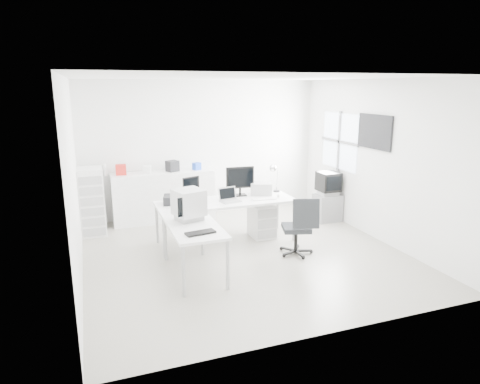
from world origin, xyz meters
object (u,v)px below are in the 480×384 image
object	(u,v)px
sideboard	(164,196)
side_desk	(194,249)
office_chair	(296,225)
laptop	(230,196)
main_desk	(226,221)
drawer_pedestal	(262,220)
filing_cabinet	(92,202)
inkjet_printer	(176,200)
laser_printer	(261,188)
lcd_monitor_small	(191,189)
crt_monitor	(189,206)
lcd_monitor_large	(240,181)
crt_tv	(328,184)
tv_cabinet	(327,207)

from	to	relation	value
sideboard	side_desk	bearing A→B (deg)	-90.96
office_chair	laptop	bearing A→B (deg)	153.04
main_desk	drawer_pedestal	world-z (taller)	main_desk
main_desk	laptop	xyz separation A→B (m)	(0.05, -0.10, 0.47)
filing_cabinet	drawer_pedestal	bearing A→B (deg)	-22.09
laptop	office_chair	size ratio (longest dim) A/B	0.31
main_desk	office_chair	distance (m)	1.29
inkjet_printer	laser_printer	size ratio (longest dim) A/B	1.07
lcd_monitor_small	laser_printer	distance (m)	1.30
sideboard	drawer_pedestal	bearing A→B (deg)	-45.78
lcd_monitor_small	filing_cabinet	size ratio (longest dim) A/B	0.32
side_desk	inkjet_printer	xyz separation A→B (m)	(0.00, 1.20, 0.45)
main_desk	laptop	bearing A→B (deg)	-63.43
side_desk	drawer_pedestal	bearing A→B (deg)	36.57
side_desk	sideboard	world-z (taller)	sideboard
drawer_pedestal	laser_printer	xyz separation A→B (m)	(0.05, 0.17, 0.56)
main_desk	lcd_monitor_small	xyz separation A→B (m)	(-0.55, 0.25, 0.57)
laptop	crt_monitor	size ratio (longest dim) A/B	0.74
drawer_pedestal	sideboard	size ratio (longest dim) A/B	0.30
laser_printer	drawer_pedestal	bearing A→B (deg)	-86.71
office_chair	lcd_monitor_large	bearing A→B (deg)	132.13
lcd_monitor_large	crt_tv	size ratio (longest dim) A/B	1.06
lcd_monitor_small	lcd_monitor_large	size ratio (longest dim) A/B	0.75
drawer_pedestal	filing_cabinet	distance (m)	3.13
main_desk	laptop	distance (m)	0.49
side_desk	filing_cabinet	xyz separation A→B (m)	(-1.33, 2.32, 0.25)
office_chair	crt_tv	size ratio (longest dim) A/B	1.96
sideboard	lcd_monitor_large	bearing A→B (deg)	-49.38
side_desk	inkjet_printer	size ratio (longest dim) A/B	3.43
lcd_monitor_large	crt_monitor	size ratio (longest dim) A/B	1.29
drawer_pedestal	tv_cabinet	distance (m)	1.67
inkjet_printer	office_chair	world-z (taller)	office_chair
drawer_pedestal	sideboard	xyz separation A→B (m)	(-1.50, 1.55, 0.21)
crt_tv	sideboard	size ratio (longest dim) A/B	0.25
laptop	laser_printer	xyz separation A→B (m)	(0.70, 0.32, 0.01)
lcd_monitor_small	drawer_pedestal	bearing A→B (deg)	-27.97
office_chair	drawer_pedestal	bearing A→B (deg)	118.54
tv_cabinet	laser_printer	bearing A→B (deg)	-170.94
side_desk	sideboard	size ratio (longest dim) A/B	0.69
drawer_pedestal	side_desk	bearing A→B (deg)	-143.43
filing_cabinet	tv_cabinet	bearing A→B (deg)	-9.45
drawer_pedestal	crt_tv	bearing A→B (deg)	14.55
drawer_pedestal	lcd_monitor_large	world-z (taller)	lcd_monitor_large
lcd_monitor_small	sideboard	bearing A→B (deg)	81.84
drawer_pedestal	crt_tv	distance (m)	1.74
tv_cabinet	crt_tv	bearing A→B (deg)	0.00
laptop	crt_tv	distance (m)	2.34
sideboard	inkjet_printer	bearing A→B (deg)	-91.73
side_desk	tv_cabinet	xyz separation A→B (m)	(3.17, 1.57, -0.10)
laptop	lcd_monitor_small	bearing A→B (deg)	139.53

